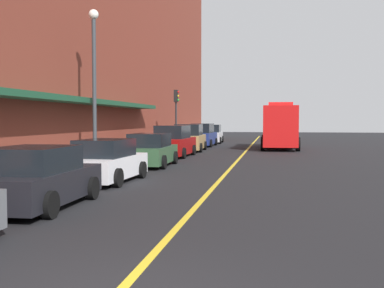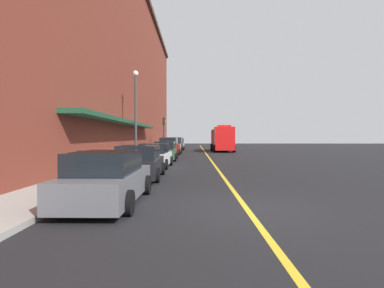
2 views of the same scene
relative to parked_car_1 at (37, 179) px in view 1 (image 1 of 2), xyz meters
The scene contains 15 objects.
ground_plane 19.70m from the parked_car_1, 78.40° to the left, with size 112.00×112.00×0.00m, color black.
sidewalk_left 19.43m from the parked_car_1, 96.63° to the left, with size 2.40×70.00×0.15m, color #9E9B93.
lane_center_stripe 19.70m from the parked_car_1, 78.40° to the left, with size 0.16×70.00×0.01m, color gold.
brick_building_left 22.61m from the parked_car_1, 117.94° to the left, with size 13.68×64.00×19.69m.
parked_car_1 is the anchor object (origin of this frame).
parked_car_2 5.03m from the parked_car_1, 89.51° to the left, with size 2.07×4.22×1.53m.
parked_car_3 10.91m from the parked_car_1, 89.43° to the left, with size 2.05×4.32×1.58m.
parked_car_4 16.86m from the parked_car_1, 90.16° to the left, with size 2.19×4.70×1.88m.
parked_car_5 22.19m from the parked_car_1, 90.07° to the left, with size 2.25×4.52×1.91m.
parked_car_6 28.43m from the parked_car_1, 89.95° to the left, with size 2.04×4.83×1.91m.
parked_car_7 33.99m from the parked_car_1, 89.85° to the left, with size 2.07×4.53×1.76m.
fire_truck 26.69m from the parked_car_1, 76.27° to the left, with size 2.80×7.79×3.46m.
parking_meter_0 20.64m from the parked_car_1, 93.86° to the left, with size 0.14×0.18×1.33m.
street_lamp_left 10.03m from the parked_car_1, 102.31° to the left, with size 0.44×0.44×6.94m.
traffic_light_near 24.09m from the parked_car_1, 93.18° to the left, with size 0.38×0.36×4.30m.
Camera 1 is at (1.96, -5.46, 2.23)m, focal length 44.73 mm.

